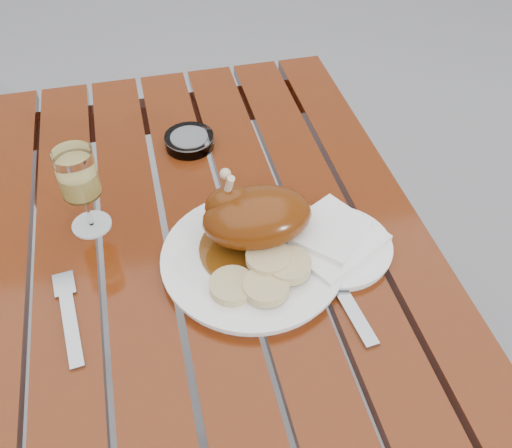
{
  "coord_description": "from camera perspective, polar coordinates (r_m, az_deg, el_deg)",
  "views": [
    {
      "loc": [
        -0.07,
        -0.66,
        1.48
      ],
      "look_at": [
        0.1,
        0.02,
        0.78
      ],
      "focal_mm": 40.0,
      "sensor_mm": 36.0,
      "label": 1
    }
  ],
  "objects": [
    {
      "name": "ground",
      "position": [
        1.62,
        -3.42,
        -20.8
      ],
      "size": [
        60.0,
        60.0,
        0.0
      ],
      "primitive_type": "plane",
      "color": "slate",
      "rests_on": "ground"
    },
    {
      "name": "table",
      "position": [
        1.29,
        -4.15,
        -14.04
      ],
      "size": [
        0.8,
        1.2,
        0.75
      ],
      "primitive_type": "cube",
      "color": "maroon",
      "rests_on": "ground"
    },
    {
      "name": "dinner_plate",
      "position": [
        0.96,
        -0.32,
        -3.52
      ],
      "size": [
        0.33,
        0.33,
        0.02
      ],
      "primitive_type": "cylinder",
      "rotation": [
        0.0,
        0.0,
        0.08
      ],
      "color": "white",
      "rests_on": "table"
    },
    {
      "name": "roast_duck",
      "position": [
        0.95,
        -0.3,
        0.73
      ],
      "size": [
        0.2,
        0.17,
        0.13
      ],
      "color": "#592D0A",
      "rests_on": "dinner_plate"
    },
    {
      "name": "bread_dumplings",
      "position": [
        0.91,
        0.8,
        -5.0
      ],
      "size": [
        0.17,
        0.12,
        0.03
      ],
      "color": "tan",
      "rests_on": "dinner_plate"
    },
    {
      "name": "wine_glass",
      "position": [
        1.02,
        -17.0,
        3.14
      ],
      "size": [
        0.09,
        0.09,
        0.17
      ],
      "primitive_type": "cylinder",
      "rotation": [
        0.0,
        0.0,
        -0.38
      ],
      "color": "#E7D269",
      "rests_on": "table"
    },
    {
      "name": "side_plate",
      "position": [
        0.99,
        8.06,
        -2.28
      ],
      "size": [
        0.23,
        0.23,
        0.02
      ],
      "primitive_type": "cylinder",
      "rotation": [
        0.0,
        0.0,
        -0.27
      ],
      "color": "white",
      "rests_on": "table"
    },
    {
      "name": "napkin",
      "position": [
        0.99,
        7.41,
        -1.41
      ],
      "size": [
        0.21,
        0.2,
        0.01
      ],
      "primitive_type": "cube",
      "rotation": [
        0.0,
        0.0,
        0.5
      ],
      "color": "white",
      "rests_on": "side_plate"
    },
    {
      "name": "ashtray",
      "position": [
        1.21,
        -6.68,
        8.26
      ],
      "size": [
        0.1,
        0.1,
        0.03
      ],
      "primitive_type": "cylinder",
      "rotation": [
        0.0,
        0.0,
        0.02
      ],
      "color": "#B2B7BC",
      "rests_on": "table"
    },
    {
      "name": "fork",
      "position": [
        0.94,
        -18.09,
        -9.26
      ],
      "size": [
        0.04,
        0.17,
        0.01
      ],
      "primitive_type": "cube",
      "rotation": [
        0.0,
        0.0,
        0.11
      ],
      "color": "gray",
      "rests_on": "table"
    },
    {
      "name": "knife",
      "position": [
        0.94,
        8.25,
        -6.27
      ],
      "size": [
        0.05,
        0.24,
        0.01
      ],
      "primitive_type": "cube",
      "rotation": [
        0.0,
        0.0,
        0.11
      ],
      "color": "gray",
      "rests_on": "table"
    }
  ]
}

